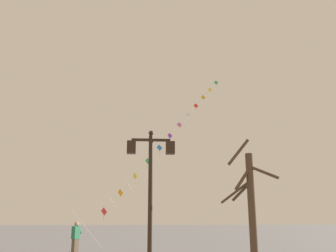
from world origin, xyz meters
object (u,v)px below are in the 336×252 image
Objects in this scene: kite_train at (170,136)px; kite_flyer at (76,238)px; bare_tree at (251,204)px; twin_lantern_lamp_post at (151,174)px.

kite_flyer is (-5.42, -8.37, -7.24)m from kite_train.
bare_tree reaches higher than kite_flyer.
bare_tree is (3.80, 2.06, -0.84)m from twin_lantern_lamp_post.
twin_lantern_lamp_post is at bearing -151.52° from bare_tree.
kite_flyer is 0.35× the size of bare_tree.
twin_lantern_lamp_post is 0.95× the size of bare_tree.
kite_flyer is at bearing 143.11° from bare_tree.
kite_train reaches higher than kite_flyer.
twin_lantern_lamp_post is 0.30× the size of kite_train.
kite_train is 9.03× the size of kite_flyer.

